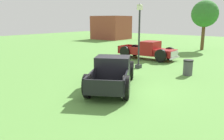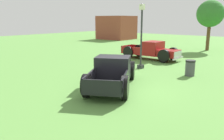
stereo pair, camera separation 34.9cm
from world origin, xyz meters
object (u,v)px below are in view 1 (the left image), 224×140
(oak_tree_west, at_px, (205,14))
(trash_can, at_px, (188,67))
(pickup_truck_foreground, at_px, (113,72))
(pickup_truck_behind_left, at_px, (151,51))
(lamp_post_near, at_px, (139,35))

(oak_tree_west, bearing_deg, trash_can, -77.62)
(trash_can, bearing_deg, pickup_truck_foreground, -116.83)
(pickup_truck_behind_left, relative_size, trash_can, 5.30)
(pickup_truck_behind_left, xyz_separation_m, trash_can, (4.47, -3.66, -0.25))
(pickup_truck_foreground, height_order, pickup_truck_behind_left, pickup_truck_behind_left)
(pickup_truck_foreground, relative_size, lamp_post_near, 1.20)
(pickup_truck_foreground, xyz_separation_m, pickup_truck_behind_left, (-2.17, 8.21, 0.00))
(pickup_truck_behind_left, distance_m, trash_can, 5.78)
(lamp_post_near, height_order, oak_tree_west, oak_tree_west)
(pickup_truck_behind_left, distance_m, oak_tree_west, 9.64)
(pickup_truck_behind_left, bearing_deg, lamp_post_near, -74.62)
(lamp_post_near, relative_size, trash_can, 4.61)
(pickup_truck_foreground, xyz_separation_m, lamp_post_near, (-1.15, 4.49, 1.56))
(oak_tree_west, bearing_deg, pickup_truck_behind_left, -100.80)
(lamp_post_near, distance_m, oak_tree_west, 12.78)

